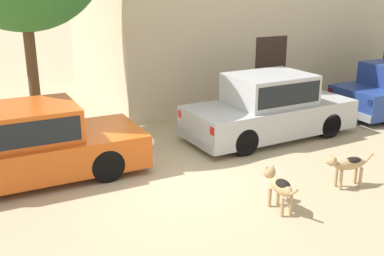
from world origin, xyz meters
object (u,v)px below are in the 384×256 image
(parked_sedan_nearest, at_px, (25,144))
(stray_dog_spotted, at_px, (279,185))
(parked_sedan_second, at_px, (269,107))
(stray_dog_tan, at_px, (347,164))

(parked_sedan_nearest, relative_size, stray_dog_spotted, 4.64)
(parked_sedan_nearest, xyz_separation_m, parked_sedan_second, (5.64, -0.03, 0.05))
(parked_sedan_nearest, height_order, stray_dog_spotted, parked_sedan_nearest)
(parked_sedan_second, distance_m, stray_dog_spotted, 3.79)
(stray_dog_spotted, bearing_deg, stray_dog_tan, -81.42)
(parked_sedan_second, xyz_separation_m, stray_dog_tan, (-0.44, -3.02, -0.31))
(parked_sedan_second, height_order, stray_dog_spotted, parked_sedan_second)
(parked_sedan_nearest, distance_m, parked_sedan_second, 5.64)
(parked_sedan_nearest, distance_m, stray_dog_spotted, 4.77)
(parked_sedan_nearest, xyz_separation_m, stray_dog_tan, (5.20, -3.04, -0.26))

